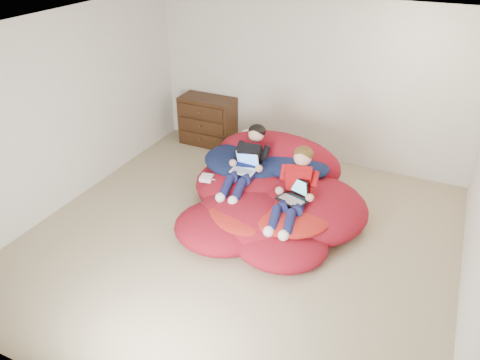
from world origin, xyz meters
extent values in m
cube|color=tan|center=(0.00, 0.00, -0.12)|extent=(5.10, 5.10, 0.25)
cube|color=beige|center=(0.00, 2.51, 1.25)|extent=(5.10, 0.02, 2.50)
cube|color=beige|center=(0.00, -2.51, 1.25)|extent=(5.10, 0.02, 2.50)
cube|color=beige|center=(-2.51, 0.00, 1.25)|extent=(0.02, 5.10, 2.50)
cube|color=white|center=(0.00, 0.00, 2.51)|extent=(5.10, 5.10, 0.02)
cube|color=#331D0E|center=(-1.66, 2.26, 0.41)|extent=(0.92, 0.47, 0.83)
cube|color=#331D0E|center=(-1.66, 2.02, 0.17)|extent=(0.83, 0.03, 0.20)
cylinder|color=#4C3F26|center=(-1.66, 2.00, 0.17)|extent=(0.03, 0.06, 0.03)
cube|color=#331D0E|center=(-1.66, 2.02, 0.41)|extent=(0.83, 0.03, 0.20)
cylinder|color=#4C3F26|center=(-1.66, 2.00, 0.41)|extent=(0.03, 0.06, 0.03)
cube|color=#331D0E|center=(-1.66, 2.02, 0.66)|extent=(0.83, 0.03, 0.20)
cylinder|color=#4C3F26|center=(-1.66, 2.00, 0.66)|extent=(0.03, 0.06, 0.03)
ellipsoid|color=maroon|center=(-0.22, 0.89, 0.22)|extent=(1.62, 1.45, 0.58)
ellipsoid|color=maroon|center=(0.59, 0.71, 0.20)|extent=(1.61, 1.56, 0.58)
ellipsoid|color=maroon|center=(0.14, 0.27, 0.18)|extent=(1.63, 1.30, 0.52)
ellipsoid|color=maroon|center=(-0.23, -0.07, 0.14)|extent=(1.17, 1.08, 0.39)
ellipsoid|color=maroon|center=(0.54, -0.05, 0.13)|extent=(1.13, 1.02, 0.37)
ellipsoid|color=maroon|center=(-0.07, 1.42, 0.40)|extent=(1.85, 0.82, 0.82)
ellipsoid|color=#131E47|center=(-0.40, 1.06, 0.48)|extent=(1.21, 0.99, 0.31)
ellipsoid|color=#131E47|center=(0.23, 1.16, 0.52)|extent=(1.05, 0.74, 0.25)
ellipsoid|color=red|center=(0.51, 0.32, 0.34)|extent=(1.08, 1.08, 0.20)
ellipsoid|color=red|center=(0.05, 0.14, 0.30)|extent=(1.05, 0.95, 0.19)
ellipsoid|color=white|center=(-0.53, 1.53, 0.62)|extent=(0.39, 0.25, 0.25)
cube|color=black|center=(-0.25, 0.91, 0.66)|extent=(0.33, 0.42, 0.45)
sphere|color=tan|center=(-0.25, 1.05, 0.92)|extent=(0.21, 0.21, 0.21)
ellipsoid|color=black|center=(-0.25, 1.08, 0.96)|extent=(0.24, 0.22, 0.18)
cylinder|color=#14163F|center=(-0.34, 0.62, 0.51)|extent=(0.17, 0.35, 0.19)
cylinder|color=#14163F|center=(-0.34, 0.32, 0.48)|extent=(0.14, 0.34, 0.22)
sphere|color=white|center=(-0.34, 0.14, 0.42)|extent=(0.12, 0.12, 0.12)
cylinder|color=#14163F|center=(-0.16, 0.62, 0.51)|extent=(0.17, 0.35, 0.19)
cylinder|color=#14163F|center=(-0.16, 0.32, 0.48)|extent=(0.14, 0.34, 0.22)
sphere|color=white|center=(-0.16, 0.14, 0.42)|extent=(0.12, 0.12, 0.12)
cube|color=#B81015|center=(0.53, 0.55, 0.63)|extent=(0.36, 0.36, 0.49)
sphere|color=tan|center=(0.53, 0.64, 0.94)|extent=(0.22, 0.22, 0.22)
ellipsoid|color=#4C3214|center=(0.53, 0.67, 0.97)|extent=(0.24, 0.23, 0.19)
cylinder|color=#14163F|center=(0.44, 0.31, 0.45)|extent=(0.20, 0.37, 0.20)
cylinder|color=#14163F|center=(0.44, -0.01, 0.42)|extent=(0.17, 0.35, 0.23)
sphere|color=white|center=(0.44, -0.19, 0.36)|extent=(0.13, 0.13, 0.13)
cylinder|color=#14163F|center=(0.62, 0.31, 0.45)|extent=(0.20, 0.37, 0.20)
cylinder|color=#14163F|center=(0.62, -0.01, 0.42)|extent=(0.17, 0.35, 0.23)
sphere|color=white|center=(0.62, -0.19, 0.36)|extent=(0.13, 0.13, 0.13)
cube|color=white|center=(-0.25, 0.63, 0.57)|extent=(0.31, 0.21, 0.01)
cube|color=gray|center=(-0.25, 0.62, 0.58)|extent=(0.26, 0.12, 0.00)
cube|color=white|center=(-0.25, 0.77, 0.68)|extent=(0.31, 0.07, 0.21)
cube|color=#4074DA|center=(-0.25, 0.76, 0.69)|extent=(0.27, 0.05, 0.17)
cube|color=black|center=(0.53, 0.32, 0.52)|extent=(0.41, 0.34, 0.01)
cube|color=gray|center=(0.53, 0.31, 0.53)|extent=(0.32, 0.22, 0.00)
cube|color=black|center=(0.53, 0.46, 0.64)|extent=(0.34, 0.16, 0.24)
cube|color=teal|center=(0.53, 0.45, 0.64)|extent=(0.30, 0.13, 0.20)
cube|color=white|center=(-0.73, 0.50, 0.42)|extent=(0.18, 0.18, 0.06)
camera|label=1|loc=(1.96, -4.21, 3.49)|focal=35.00mm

